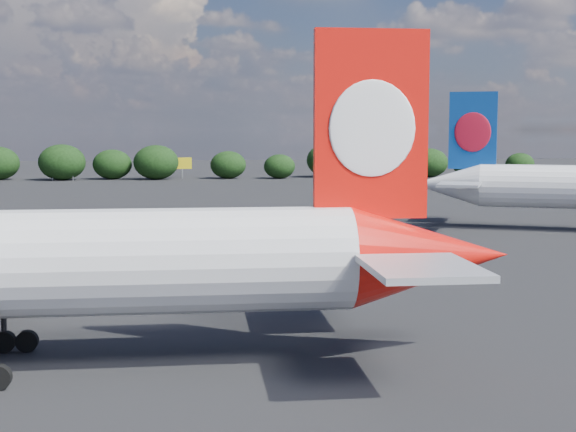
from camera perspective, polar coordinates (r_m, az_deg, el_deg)
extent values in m
plane|color=black|center=(93.35, -14.04, -1.91)|extent=(500.00, 500.00, 0.00)
cone|color=red|center=(45.75, 10.03, -2.82)|extent=(9.31, 5.96, 5.73)
cube|color=red|center=(44.33, 5.92, 6.48)|extent=(6.32, 0.73, 10.32)
ellipsoid|color=white|center=(43.99, 6.02, 6.21)|extent=(4.82, 0.35, 5.27)
ellipsoid|color=white|center=(44.66, 5.82, 6.21)|extent=(4.82, 0.35, 5.27)
cube|color=#ABADB3|center=(39.07, 9.48, -3.65)|extent=(5.33, 7.00, 0.34)
cube|color=#ABADB3|center=(51.16, 5.55, -1.29)|extent=(5.33, 7.00, 0.34)
cylinder|color=black|center=(49.23, -19.56, -7.20)|extent=(0.33, 0.33, 2.87)
cylinder|color=black|center=(49.48, -19.51, -8.43)|extent=(1.27, 0.55, 1.26)
cylinder|color=black|center=(49.22, -18.06, -8.46)|extent=(1.27, 0.55, 1.26)
cone|color=silver|center=(108.08, 11.15, 2.20)|extent=(10.42, 8.80, 5.57)
cube|color=navy|center=(107.57, 13.01, 5.94)|extent=(5.79, 3.08, 10.02)
ellipsoid|color=red|center=(107.24, 13.00, 5.84)|extent=(4.34, 2.17, 5.12)
ellipsoid|color=red|center=(107.90, 13.02, 5.84)|extent=(4.34, 2.17, 5.12)
cube|color=#ABADB3|center=(101.77, 12.07, 2.20)|extent=(7.36, 8.17, 0.33)
cube|color=#ABADB3|center=(113.96, 12.58, 2.59)|extent=(7.36, 8.17, 0.33)
cube|color=#125D1D|center=(210.02, -15.73, 3.30)|extent=(6.00, 0.30, 2.60)
cylinder|color=gray|center=(210.48, -16.39, 2.69)|extent=(0.20, 0.20, 2.00)
cylinder|color=gray|center=(209.82, -15.04, 2.72)|extent=(0.20, 0.20, 2.00)
cube|color=gold|center=(214.16, -7.53, 3.74)|extent=(5.00, 0.30, 3.00)
cylinder|color=gray|center=(214.29, -7.52, 3.01)|extent=(0.30, 0.30, 2.50)
ellipsoid|color=black|center=(212.07, -15.78, 3.70)|extent=(11.90, 10.07, 9.15)
ellipsoid|color=black|center=(212.98, -12.39, 3.61)|extent=(10.06, 8.51, 7.74)
ellipsoid|color=black|center=(209.61, -9.37, 3.79)|extent=(11.57, 9.79, 8.90)
ellipsoid|color=black|center=(211.60, -4.28, 3.65)|extent=(9.42, 7.97, 7.24)
ellipsoid|color=black|center=(211.07, -0.61, 3.55)|extent=(8.32, 7.04, 6.40)
ellipsoid|color=black|center=(217.30, 2.90, 3.99)|extent=(12.03, 10.18, 9.25)
ellipsoid|color=black|center=(220.53, 6.38, 3.72)|extent=(9.32, 7.89, 7.17)
ellipsoid|color=black|center=(221.15, 10.03, 3.75)|extent=(10.12, 8.56, 7.79)
ellipsoid|color=black|center=(228.17, 12.68, 3.65)|extent=(8.98, 7.60, 6.91)
ellipsoid|color=black|center=(235.31, 16.17, 3.56)|extent=(8.22, 6.96, 6.32)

